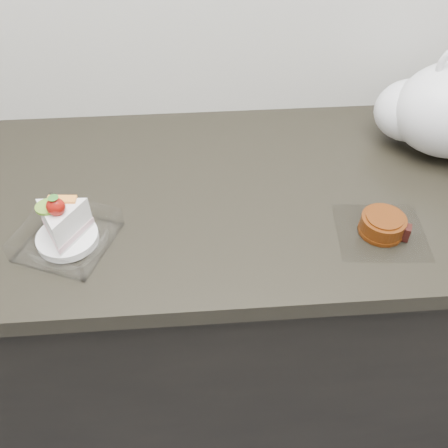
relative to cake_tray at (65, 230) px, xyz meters
The scene contains 3 objects.
counter 0.60m from the cake_tray, 22.69° to the left, with size 2.04×0.64×0.90m.
cake_tray is the anchor object (origin of this frame).
mooncake_wrap 0.61m from the cake_tray, ahead, with size 0.19×0.18×0.04m.
Camera 1 is at (-0.09, 0.87, 1.60)m, focal length 40.00 mm.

